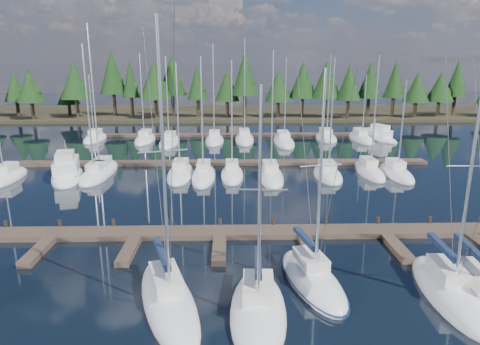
{
  "coord_description": "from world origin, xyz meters",
  "views": [
    {
      "loc": [
        0.75,
        -11.21,
        12.47
      ],
      "look_at": [
        1.56,
        22.0,
        3.68
      ],
      "focal_mm": 32.0,
      "sensor_mm": 36.0,
      "label": 1
    }
  ],
  "objects_px": {
    "front_sailboat_2": "(168,300)",
    "main_dock": "(220,236)",
    "front_sailboat_5": "(449,291)",
    "motor_yacht_right": "(378,137)",
    "motor_yacht_left": "(67,173)",
    "front_sailboat_3": "(258,310)",
    "front_sailboat_4": "(312,279)"
  },
  "relations": [
    {
      "from": "main_dock",
      "to": "motor_yacht_right",
      "type": "bearing_deg",
      "value": 57.59
    },
    {
      "from": "motor_yacht_left",
      "to": "front_sailboat_3",
      "type": "bearing_deg",
      "value": -54.11
    },
    {
      "from": "front_sailboat_3",
      "to": "motor_yacht_right",
      "type": "distance_m",
      "value": 53.21
    },
    {
      "from": "motor_yacht_left",
      "to": "front_sailboat_5",
      "type": "bearing_deg",
      "value": -40.03
    },
    {
      "from": "front_sailboat_3",
      "to": "motor_yacht_left",
      "type": "height_order",
      "value": "front_sailboat_3"
    },
    {
      "from": "main_dock",
      "to": "motor_yacht_left",
      "type": "xyz_separation_m",
      "value": [
        -17.0,
        16.86,
        0.32
      ]
    },
    {
      "from": "front_sailboat_4",
      "to": "front_sailboat_5",
      "type": "height_order",
      "value": "front_sailboat_5"
    },
    {
      "from": "main_dock",
      "to": "motor_yacht_right",
      "type": "height_order",
      "value": "motor_yacht_right"
    },
    {
      "from": "front_sailboat_5",
      "to": "motor_yacht_right",
      "type": "bearing_deg",
      "value": 75.7
    },
    {
      "from": "front_sailboat_2",
      "to": "main_dock",
      "type": "bearing_deg",
      "value": 73.65
    },
    {
      "from": "front_sailboat_3",
      "to": "front_sailboat_5",
      "type": "height_order",
      "value": "front_sailboat_5"
    },
    {
      "from": "front_sailboat_5",
      "to": "main_dock",
      "type": "bearing_deg",
      "value": 147.54
    },
    {
      "from": "main_dock",
      "to": "motor_yacht_left",
      "type": "bearing_deg",
      "value": 135.24
    },
    {
      "from": "main_dock",
      "to": "motor_yacht_right",
      "type": "distance_m",
      "value": 45.82
    },
    {
      "from": "front_sailboat_2",
      "to": "front_sailboat_3",
      "type": "distance_m",
      "value": 4.74
    },
    {
      "from": "front_sailboat_5",
      "to": "motor_yacht_right",
      "type": "distance_m",
      "value": 48.23
    },
    {
      "from": "motor_yacht_right",
      "to": "front_sailboat_2",
      "type": "bearing_deg",
      "value": -119.81
    },
    {
      "from": "main_dock",
      "to": "front_sailboat_2",
      "type": "xyz_separation_m",
      "value": [
        -2.52,
        -8.57,
        0.1
      ]
    },
    {
      "from": "front_sailboat_2",
      "to": "front_sailboat_4",
      "type": "height_order",
      "value": "front_sailboat_2"
    },
    {
      "from": "motor_yacht_left",
      "to": "motor_yacht_right",
      "type": "relative_size",
      "value": 1.19
    },
    {
      "from": "front_sailboat_4",
      "to": "front_sailboat_5",
      "type": "xyz_separation_m",
      "value": [
        7.2,
        -1.53,
        0.0
      ]
    },
    {
      "from": "front_sailboat_2",
      "to": "front_sailboat_5",
      "type": "distance_m",
      "value": 15.17
    },
    {
      "from": "main_dock",
      "to": "front_sailboat_3",
      "type": "distance_m",
      "value": 9.8
    },
    {
      "from": "front_sailboat_2",
      "to": "front_sailboat_3",
      "type": "relative_size",
      "value": 1.24
    },
    {
      "from": "front_sailboat_2",
      "to": "front_sailboat_5",
      "type": "relative_size",
      "value": 1.13
    },
    {
      "from": "front_sailboat_2",
      "to": "front_sailboat_5",
      "type": "xyz_separation_m",
      "value": [
        15.16,
        0.53,
        -0.01
      ]
    },
    {
      "from": "front_sailboat_4",
      "to": "motor_yacht_right",
      "type": "bearing_deg",
      "value": 67.08
    },
    {
      "from": "motor_yacht_left",
      "to": "main_dock",
      "type": "bearing_deg",
      "value": -44.76
    },
    {
      "from": "front_sailboat_4",
      "to": "motor_yacht_left",
      "type": "height_order",
      "value": "front_sailboat_4"
    },
    {
      "from": "front_sailboat_3",
      "to": "motor_yacht_right",
      "type": "xyz_separation_m",
      "value": [
        22.43,
        48.25,
        0.17
      ]
    },
    {
      "from": "motor_yacht_left",
      "to": "motor_yacht_right",
      "type": "bearing_deg",
      "value": 27.7
    },
    {
      "from": "front_sailboat_5",
      "to": "motor_yacht_left",
      "type": "xyz_separation_m",
      "value": [
        -29.65,
        24.91,
        0.23
      ]
    }
  ]
}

